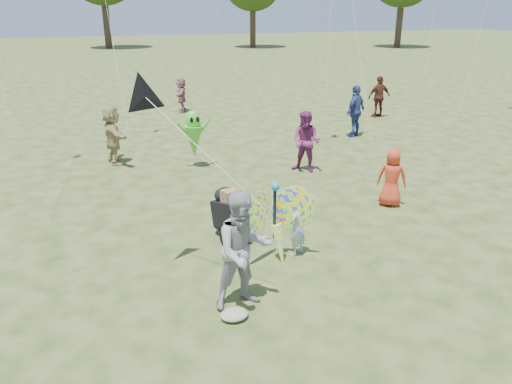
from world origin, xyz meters
TOP-DOWN VIEW (x-y plane):
  - ground at (0.00, 0.00)m, footprint 160.00×160.00m
  - child_girl at (0.35, 0.68)m, footprint 0.51×0.46m
  - adult_man at (-1.23, -0.62)m, footprint 1.00×0.79m
  - grey_bag at (-1.51, -0.95)m, footprint 0.45×0.37m
  - crowd_a at (3.61, 2.22)m, footprint 0.83×0.79m
  - crowd_c at (6.47, 8.56)m, footprint 1.21×0.95m
  - crowd_d at (-2.33, 8.22)m, footprint 0.71×1.73m
  - crowd_e at (2.86, 5.37)m, footprint 1.09×1.11m
  - crowd_h at (9.29, 11.20)m, footprint 1.06×0.45m
  - crowd_j at (1.50, 15.58)m, footprint 0.77×1.50m
  - jogging_stroller at (-0.64, 1.91)m, footprint 0.67×1.12m
  - butterfly_kite at (-0.12, 0.61)m, footprint 1.74×0.75m
  - delta_kite_rig at (-2.33, 0.99)m, footprint 1.97×1.85m
  - alien_kite at (-0.10, 6.95)m, footprint 1.12×0.69m

SIDE VIEW (x-z plane):
  - ground at x=0.00m, z-range 0.00..0.00m
  - grey_bag at x=-1.51m, z-range 0.00..0.14m
  - child_girl at x=0.35m, z-range 0.00..1.17m
  - jogging_stroller at x=-0.64m, z-range 0.07..1.16m
  - crowd_a at x=3.61m, z-range 0.00..1.43m
  - crowd_j at x=1.50m, z-range 0.00..1.55m
  - butterfly_kite at x=-0.12m, z-range -0.09..1.68m
  - crowd_h at x=9.29m, z-range 0.00..1.79m
  - crowd_e at x=2.86m, z-range 0.00..1.80m
  - crowd_d at x=-2.33m, z-range 0.00..1.81m
  - crowd_c at x=6.47m, z-range 0.00..1.91m
  - alien_kite at x=-0.10m, z-range 0.10..1.84m
  - adult_man at x=-1.23m, z-range 0.00..1.97m
  - delta_kite_rig at x=-2.33m, z-range 2.19..4.24m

